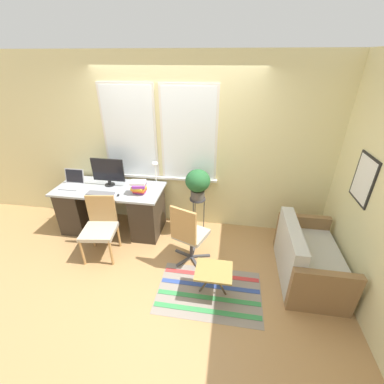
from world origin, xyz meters
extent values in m
plane|color=tan|center=(0.00, 0.00, 0.00)|extent=(14.00, 14.00, 0.00)
cube|color=beige|center=(0.00, 0.82, 1.35)|extent=(9.00, 0.06, 2.70)
cube|color=silver|center=(-0.74, 0.78, 1.55)|extent=(0.87, 0.02, 1.47)
cube|color=white|center=(-0.74, 0.77, 1.55)|extent=(0.80, 0.01, 1.40)
cube|color=silver|center=(0.19, 0.78, 1.55)|extent=(0.87, 0.02, 1.47)
cube|color=white|center=(0.19, 0.77, 1.55)|extent=(0.80, 0.01, 1.40)
cube|color=silver|center=(-0.28, 0.78, 0.83)|extent=(1.85, 0.11, 0.04)
cube|color=beige|center=(2.40, 0.00, 1.35)|extent=(0.06, 9.00, 2.70)
cube|color=black|center=(2.36, -0.05, 1.36)|extent=(0.02, 0.44, 0.56)
cube|color=white|center=(2.35, -0.05, 1.36)|extent=(0.01, 0.39, 0.51)
cube|color=#9EA3A8|center=(-1.02, 0.37, 0.75)|extent=(1.69, 0.74, 0.03)
cube|color=#33281E|center=(-1.62, 0.37, 0.37)|extent=(0.40, 0.66, 0.74)
cube|color=#33281E|center=(-0.42, 0.37, 0.37)|extent=(0.40, 0.66, 0.74)
cube|color=#B7B7BC|center=(-1.62, 0.30, 0.78)|extent=(0.32, 0.24, 0.02)
cube|color=#B7B7BC|center=(-1.62, 0.44, 0.90)|extent=(0.32, 0.05, 0.23)
cube|color=black|center=(-1.62, 0.43, 0.91)|extent=(0.29, 0.04, 0.20)
cylinder|color=black|center=(-1.05, 0.47, 0.78)|extent=(0.16, 0.16, 0.02)
cylinder|color=black|center=(-1.05, 0.47, 0.82)|extent=(0.05, 0.05, 0.08)
cube|color=black|center=(-1.05, 0.47, 1.03)|extent=(0.52, 0.02, 0.37)
cube|color=black|center=(-1.05, 0.46, 1.03)|extent=(0.50, 0.01, 0.34)
cube|color=slate|center=(-1.05, 0.15, 0.78)|extent=(0.41, 0.13, 0.02)
ellipsoid|color=black|center=(-0.77, 0.14, 0.78)|extent=(0.03, 0.06, 0.03)
cylinder|color=white|center=(-0.32, 0.60, 0.78)|extent=(0.14, 0.14, 0.01)
cylinder|color=white|center=(-0.32, 0.60, 0.95)|extent=(0.02, 0.02, 0.33)
ellipsoid|color=white|center=(-0.32, 0.60, 1.13)|extent=(0.10, 0.10, 0.07)
cube|color=purple|center=(-0.49, 0.29, 0.79)|extent=(0.18, 0.13, 0.03)
cube|color=red|center=(-0.48, 0.28, 0.82)|extent=(0.18, 0.15, 0.03)
cube|color=orange|center=(-0.49, 0.27, 0.85)|extent=(0.21, 0.16, 0.03)
cube|color=yellow|center=(-0.49, 0.27, 0.87)|extent=(0.20, 0.19, 0.02)
cube|color=purple|center=(-0.48, 0.27, 0.91)|extent=(0.22, 0.20, 0.04)
cube|color=white|center=(-0.49, 0.27, 0.95)|extent=(0.24, 0.18, 0.04)
cylinder|color=#B2844C|center=(-1.09, -0.52, 0.21)|extent=(0.04, 0.04, 0.42)
cylinder|color=#B2844C|center=(-0.69, -0.46, 0.21)|extent=(0.04, 0.04, 0.42)
cylinder|color=#B2844C|center=(-1.15, -0.12, 0.21)|extent=(0.04, 0.04, 0.42)
cylinder|color=#B2844C|center=(-0.75, -0.07, 0.21)|extent=(0.04, 0.04, 0.42)
cube|color=#B2A893|center=(-0.92, -0.29, 0.42)|extent=(0.51, 0.49, 0.06)
cube|color=#B2844C|center=(-0.95, -0.06, 0.66)|extent=(0.41, 0.09, 0.42)
cube|color=#47474C|center=(0.25, -0.10, 0.01)|extent=(0.27, 0.13, 0.03)
cube|color=#47474C|center=(0.29, -0.26, 0.01)|extent=(0.20, 0.24, 0.03)
cube|color=#47474C|center=(0.45, -0.27, 0.01)|extent=(0.18, 0.25, 0.03)
cube|color=#47474C|center=(0.51, -0.11, 0.01)|extent=(0.28, 0.11, 0.03)
cube|color=#47474C|center=(0.39, -0.01, 0.01)|extent=(0.05, 0.28, 0.03)
cylinder|color=#333338|center=(0.38, -0.15, 0.21)|extent=(0.04, 0.04, 0.37)
cube|color=#B2A893|center=(0.38, -0.15, 0.43)|extent=(0.52, 0.51, 0.06)
cube|color=#B2844C|center=(0.30, -0.34, 0.70)|extent=(0.36, 0.17, 0.48)
cube|color=beige|center=(1.95, -0.24, 0.20)|extent=(0.71, 1.02, 0.41)
cube|color=beige|center=(1.67, -0.24, 0.57)|extent=(0.16, 1.02, 0.34)
cube|color=olive|center=(1.95, -0.80, 0.30)|extent=(0.71, 0.09, 0.59)
cube|color=olive|center=(1.95, 0.31, 0.30)|extent=(0.71, 0.09, 0.59)
cylinder|color=#333338|center=(0.37, 0.50, 0.62)|extent=(0.25, 0.25, 0.02)
cylinder|color=#333338|center=(0.48, 0.50, 0.31)|extent=(0.01, 0.01, 0.61)
cylinder|color=#333338|center=(0.32, 0.59, 0.31)|extent=(0.01, 0.01, 0.61)
cylinder|color=#333338|center=(0.32, 0.41, 0.31)|extent=(0.01, 0.01, 0.61)
cylinder|color=#514C47|center=(0.37, 0.50, 0.70)|extent=(0.22, 0.22, 0.15)
ellipsoid|color=#235B2D|center=(0.37, 0.50, 0.94)|extent=(0.38, 0.38, 0.34)
cube|color=gray|center=(0.70, -0.73, 0.00)|extent=(1.28, 0.83, 0.01)
cube|color=#388E4C|center=(0.70, -1.01, 0.01)|extent=(1.25, 0.07, 0.00)
cube|color=#388E4C|center=(0.70, -0.82, 0.01)|extent=(1.25, 0.07, 0.00)
cube|color=#334C99|center=(0.70, -0.63, 0.01)|extent=(1.25, 0.07, 0.00)
cube|color=#C63838|center=(0.70, -0.45, 0.01)|extent=(1.25, 0.07, 0.00)
cube|color=olive|center=(0.74, -0.73, 0.37)|extent=(0.43, 0.37, 0.02)
cylinder|color=#4C3D2D|center=(0.66, -0.73, 0.18)|extent=(0.19, 0.02, 0.37)
cylinder|color=#4C3D2D|center=(0.82, -0.73, 0.18)|extent=(0.19, 0.02, 0.37)
camera|label=1|loc=(0.84, -2.98, 2.60)|focal=24.00mm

